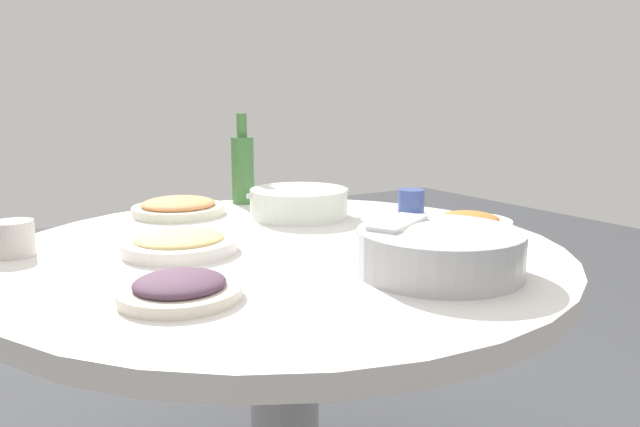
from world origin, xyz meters
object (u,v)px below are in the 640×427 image
round_dining_table (284,309)px  tea_cup_near (411,201)px  tea_cup_far (14,238)px  dish_noodles (180,243)px  dish_eggplant (180,288)px  rice_bowl (439,250)px  dish_shrimp (179,207)px  dish_tofu_braise (469,222)px  green_bottle (243,167)px  soup_bowl (299,204)px

round_dining_table → tea_cup_near: 0.51m
tea_cup_far → dish_noodles: bearing=-26.0°
dish_eggplant → tea_cup_far: (-0.19, 0.41, 0.02)m
rice_bowl → dish_shrimp: size_ratio=1.21×
dish_tofu_braise → dish_noodles: bearing=166.2°
round_dining_table → green_bottle: green_bottle is taller
round_dining_table → dish_tofu_braise: 0.49m
rice_bowl → green_bottle: green_bottle is taller
dish_noodles → tea_cup_near: bearing=5.1°
round_dining_table → dish_noodles: (-0.20, 0.07, 0.16)m
dish_shrimp → tea_cup_near: tea_cup_near is taller
dish_eggplant → dish_tofu_braise: (0.75, 0.11, -0.00)m
soup_bowl → dish_shrimp: bearing=142.3°
tea_cup_far → round_dining_table: bearing=-23.5°
tea_cup_near → green_bottle: bearing=130.2°
green_bottle → tea_cup_far: (-0.63, -0.30, -0.07)m
rice_bowl → tea_cup_far: bearing=140.0°
dish_noodles → dish_tofu_braise: (0.65, -0.16, -0.00)m
soup_bowl → dish_shrimp: size_ratio=1.13×
dish_noodles → tea_cup_near: 0.66m
round_dining_table → soup_bowl: (0.18, 0.25, 0.17)m
dish_shrimp → tea_cup_far: size_ratio=3.12×
dish_eggplant → dish_shrimp: (0.22, 0.65, 0.00)m
dish_eggplant → tea_cup_near: tea_cup_near is taller
dish_eggplant → tea_cup_near: 0.82m
tea_cup_near → dish_shrimp: bearing=149.6°
soup_bowl → tea_cup_far: soup_bowl is taller
dish_noodles → tea_cup_near: size_ratio=3.29×
dish_tofu_braise → tea_cup_far: size_ratio=2.56×
dish_shrimp → green_bottle: bearing=16.0°
dish_noodles → dish_shrimp: (0.12, 0.37, 0.00)m
rice_bowl → tea_cup_far: rice_bowl is taller
dish_noodles → dish_tofu_braise: bearing=-13.8°
dish_shrimp → tea_cup_near: (0.54, -0.31, 0.01)m
green_bottle → rice_bowl: bearing=-90.0°
rice_bowl → dish_noodles: (-0.34, 0.39, -0.02)m
green_bottle → tea_cup_far: bearing=-154.8°
dish_eggplant → dish_shrimp: bearing=71.4°
round_dining_table → green_bottle: (0.14, 0.51, 0.24)m
tea_cup_far → rice_bowl: bearing=-40.0°
dish_noodles → tea_cup_near: tea_cup_near is taller
green_bottle → tea_cup_far: size_ratio=3.34×
rice_bowl → green_bottle: bearing=90.0°
dish_shrimp → tea_cup_far: tea_cup_far is taller
dish_noodles → dish_tofu_braise: dish_noodles is taller
dish_shrimp → soup_bowl: bearing=-37.7°
round_dining_table → dish_shrimp: dish_shrimp is taller
round_dining_table → green_bottle: size_ratio=4.51×
green_bottle → dish_eggplant: bearing=-121.5°
round_dining_table → soup_bowl: soup_bowl is taller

